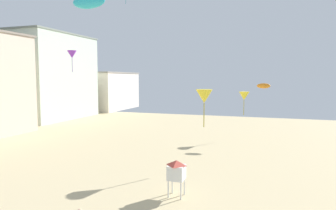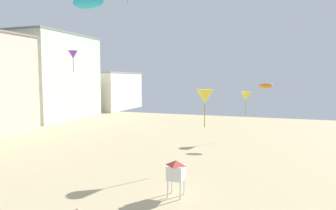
{
  "view_description": "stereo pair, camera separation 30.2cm",
  "coord_description": "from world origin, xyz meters",
  "px_view_note": "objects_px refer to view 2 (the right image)",
  "views": [
    {
      "loc": [
        12.82,
        -5.79,
        8.18
      ],
      "look_at": [
        5.37,
        16.2,
        6.13
      ],
      "focal_mm": 32.36,
      "sensor_mm": 36.0,
      "label": 1
    },
    {
      "loc": [
        13.11,
        -5.69,
        8.18
      ],
      "look_at": [
        5.37,
        16.2,
        6.13
      ],
      "focal_mm": 32.36,
      "sensor_mm": 36.0,
      "label": 2
    }
  ],
  "objects_px": {
    "kite_yellow_delta_2": "(205,96)",
    "kite_yellow_delta": "(246,96)",
    "kite_purple_delta": "(73,55)",
    "kite_cyan_parafoil": "(88,2)",
    "lifeguard_stand": "(176,170)",
    "kite_orange_parafoil": "(266,86)"
  },
  "relations": [
    {
      "from": "kite_yellow_delta_2",
      "to": "kite_yellow_delta",
      "type": "bearing_deg",
      "value": 81.0
    },
    {
      "from": "kite_purple_delta",
      "to": "kite_cyan_parafoil",
      "type": "relative_size",
      "value": 0.88
    },
    {
      "from": "kite_yellow_delta_2",
      "to": "lifeguard_stand",
      "type": "bearing_deg",
      "value": -91.67
    },
    {
      "from": "kite_purple_delta",
      "to": "kite_orange_parafoil",
      "type": "height_order",
      "value": "kite_purple_delta"
    },
    {
      "from": "kite_yellow_delta",
      "to": "kite_orange_parafoil",
      "type": "height_order",
      "value": "kite_orange_parafoil"
    },
    {
      "from": "kite_cyan_parafoil",
      "to": "kite_orange_parafoil",
      "type": "relative_size",
      "value": 1.32
    },
    {
      "from": "kite_purple_delta",
      "to": "kite_yellow_delta",
      "type": "bearing_deg",
      "value": 52.54
    },
    {
      "from": "kite_cyan_parafoil",
      "to": "kite_yellow_delta_2",
      "type": "height_order",
      "value": "kite_cyan_parafoil"
    },
    {
      "from": "kite_purple_delta",
      "to": "kite_yellow_delta_2",
      "type": "xyz_separation_m",
      "value": [
        11.75,
        3.44,
        -3.86
      ]
    },
    {
      "from": "kite_cyan_parafoil",
      "to": "kite_yellow_delta",
      "type": "xyz_separation_m",
      "value": [
        7.44,
        25.75,
        -7.15
      ]
    },
    {
      "from": "lifeguard_stand",
      "to": "kite_purple_delta",
      "type": "xyz_separation_m",
      "value": [
        -11.52,
        4.43,
        8.54
      ]
    },
    {
      "from": "lifeguard_stand",
      "to": "kite_orange_parafoil",
      "type": "height_order",
      "value": "kite_orange_parafoil"
    },
    {
      "from": "kite_purple_delta",
      "to": "kite_cyan_parafoil",
      "type": "bearing_deg",
      "value": -47.53
    },
    {
      "from": "kite_purple_delta",
      "to": "kite_cyan_parafoil",
      "type": "xyz_separation_m",
      "value": [
        6.69,
        -7.31,
        2.54
      ]
    },
    {
      "from": "kite_purple_delta",
      "to": "kite_yellow_delta_2",
      "type": "relative_size",
      "value": 0.57
    },
    {
      "from": "kite_cyan_parafoil",
      "to": "kite_orange_parafoil",
      "type": "height_order",
      "value": "kite_cyan_parafoil"
    },
    {
      "from": "kite_yellow_delta",
      "to": "kite_orange_parafoil",
      "type": "relative_size",
      "value": 1.88
    },
    {
      "from": "kite_yellow_delta",
      "to": "kite_yellow_delta_2",
      "type": "height_order",
      "value": "kite_yellow_delta_2"
    },
    {
      "from": "kite_yellow_delta_2",
      "to": "kite_orange_parafoil",
      "type": "bearing_deg",
      "value": 70.65
    },
    {
      "from": "kite_cyan_parafoil",
      "to": "kite_yellow_delta",
      "type": "height_order",
      "value": "kite_cyan_parafoil"
    },
    {
      "from": "lifeguard_stand",
      "to": "kite_cyan_parafoil",
      "type": "relative_size",
      "value": 1.12
    },
    {
      "from": "kite_purple_delta",
      "to": "kite_orange_parafoil",
      "type": "relative_size",
      "value": 1.16
    }
  ]
}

